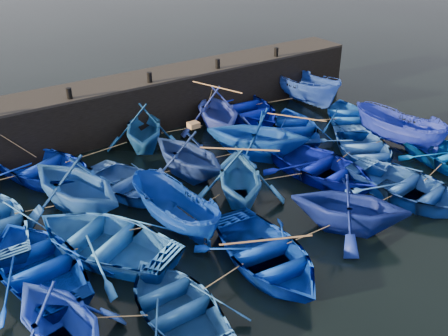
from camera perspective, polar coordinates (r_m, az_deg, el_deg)
ground at (r=18.85m, az=5.55°, el=-5.70°), size 120.00×120.00×0.00m
quay_wall at (r=26.23m, az=-9.15°, el=7.34°), size 26.00×2.50×2.50m
quay_top at (r=25.79m, az=-9.38°, el=10.05°), size 26.00×2.50×0.12m
bollard_1 at (r=23.55m, az=-17.27°, el=8.15°), size 0.24×0.24×0.50m
bollard_2 at (r=24.92m, az=-8.50°, el=10.22°), size 0.24×0.24×0.50m
bollard_3 at (r=26.82m, az=-0.72°, el=11.83°), size 0.24×0.24×0.50m
bollard_4 at (r=29.15m, az=5.99°, el=13.05°), size 0.24×0.24×0.50m
boat_1 at (r=22.28m, az=-19.81°, el=0.03°), size 5.82×6.57×1.13m
boat_2 at (r=23.76m, az=-9.18°, el=4.63°), size 5.13×5.35×2.18m
boat_3 at (r=25.18m, az=-0.80°, el=6.63°), size 5.07×5.46×2.36m
boat_4 at (r=27.20m, az=2.23°, el=6.99°), size 4.54×6.05×1.20m
boat_5 at (r=29.25m, az=9.27°, el=9.04°), size 1.97×5.17×2.00m
boat_7 at (r=19.31m, az=-16.65°, el=-1.63°), size 5.37×5.79×2.50m
boat_8 at (r=20.34m, az=-10.71°, el=-1.79°), size 4.38×5.22×0.93m
boat_9 at (r=21.00m, az=-4.11°, el=1.69°), size 4.28×4.76×2.22m
boat_10 at (r=22.54m, az=3.78°, el=3.96°), size 6.08×6.12×2.44m
boat_11 at (r=25.38m, az=8.23°, el=4.74°), size 4.86×5.41×0.92m
boat_12 at (r=27.07m, az=14.03°, el=5.74°), size 5.29×5.59×0.94m
boat_13 at (r=16.88m, az=-20.56°, el=-10.08°), size 4.08×5.39×1.05m
boat_14 at (r=17.21m, az=-13.54°, el=-7.90°), size 6.04×6.67×1.13m
boat_15 at (r=17.75m, az=-5.71°, el=-4.84°), size 2.31×4.53×1.67m
boat_16 at (r=19.31m, az=1.76°, el=-0.83°), size 5.22×5.42×2.20m
boat_17 at (r=21.48m, az=11.18°, el=0.11°), size 4.45×5.68×1.07m
boat_18 at (r=23.62m, az=15.63°, el=2.18°), size 5.28×5.87×1.00m
boat_19 at (r=25.18m, az=19.29°, el=4.21°), size 2.87×4.81×1.75m
boat_20 at (r=14.04m, az=-18.40°, el=-16.04°), size 4.07×4.49×2.05m
boat_21 at (r=14.64m, az=-5.43°, el=-15.25°), size 3.18×4.43×0.92m
boat_22 at (r=16.24m, az=4.79°, el=-9.77°), size 4.10×5.38×1.04m
boat_23 at (r=18.08m, az=14.19°, el=-4.05°), size 5.40×5.47×2.18m
boat_24 at (r=20.92m, az=20.50°, el=-2.09°), size 4.37×5.65×1.08m
wooden_crate at (r=20.61m, az=-3.51°, el=4.94°), size 0.44×0.39×0.22m
mooring_ropes at (r=22.09m, az=-2.60°, el=2.47°), size 18.44×12.05×2.10m
loose_oars at (r=21.00m, az=3.56°, el=3.37°), size 9.98×11.82×1.50m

